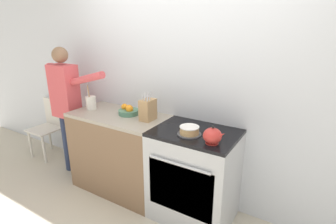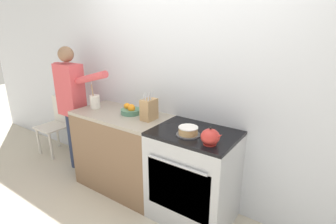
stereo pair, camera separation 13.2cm
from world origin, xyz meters
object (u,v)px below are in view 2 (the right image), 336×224
object	(u,v)px
dining_chair	(57,122)
tea_kettle	(210,137)
layer_cake	(188,131)
knife_block	(149,109)
utensil_crock	(95,101)
stove_range	(193,176)
person_baker	(72,100)
fruit_bowl	(131,110)

from	to	relation	value
dining_chair	tea_kettle	bearing A→B (deg)	-5.03
layer_cake	knife_block	bearing A→B (deg)	167.20
dining_chair	utensil_crock	bearing A→B (deg)	-6.43
stove_range	tea_kettle	world-z (taller)	tea_kettle
tea_kettle	knife_block	size ratio (longest dim) A/B	0.63
knife_block	person_baker	world-z (taller)	person_baker
layer_cake	tea_kettle	xyz separation A→B (m)	(0.25, -0.06, 0.03)
stove_range	dining_chair	distance (m)	2.42
tea_kettle	utensil_crock	xyz separation A→B (m)	(-1.57, 0.14, 0.01)
fruit_bowl	dining_chair	bearing A→B (deg)	177.62
layer_cake	fruit_bowl	distance (m)	0.84
stove_range	knife_block	bearing A→B (deg)	176.71
tea_kettle	utensil_crock	bearing A→B (deg)	174.88
utensil_crock	person_baker	world-z (taller)	person_baker
tea_kettle	utensil_crock	world-z (taller)	utensil_crock
tea_kettle	fruit_bowl	world-z (taller)	tea_kettle
fruit_bowl	dining_chair	xyz separation A→B (m)	(-1.57, 0.07, -0.49)
dining_chair	layer_cake	bearing A→B (deg)	-4.16
stove_range	person_baker	size ratio (longest dim) A/B	0.57
stove_range	fruit_bowl	xyz separation A→B (m)	(-0.84, 0.06, 0.50)
utensil_crock	dining_chair	distance (m)	1.21
tea_kettle	person_baker	world-z (taller)	person_baker
stove_range	dining_chair	world-z (taller)	stove_range
knife_block	utensil_crock	xyz separation A→B (m)	(-0.78, -0.05, -0.03)
stove_range	knife_block	xyz separation A→B (m)	(-0.56, 0.03, 0.57)
person_baker	dining_chair	size ratio (longest dim) A/B	1.94
fruit_bowl	person_baker	size ratio (longest dim) A/B	0.14
utensil_crock	person_baker	size ratio (longest dim) A/B	0.21
knife_block	dining_chair	distance (m)	1.94
utensil_crock	person_baker	bearing A→B (deg)	-174.56
utensil_crock	dining_chair	size ratio (longest dim) A/B	0.41
fruit_bowl	stove_range	bearing A→B (deg)	-4.25
tea_kettle	fruit_bowl	size ratio (longest dim) A/B	0.86
stove_range	utensil_crock	world-z (taller)	utensil_crock
person_baker	fruit_bowl	bearing A→B (deg)	16.52
dining_chair	fruit_bowl	bearing A→B (deg)	-1.32
layer_cake	utensil_crock	distance (m)	1.32
utensil_crock	fruit_bowl	bearing A→B (deg)	8.75
fruit_bowl	person_baker	xyz separation A→B (m)	(-0.89, -0.11, 0.00)
layer_cake	utensil_crock	size ratio (longest dim) A/B	0.63
knife_block	utensil_crock	world-z (taller)	utensil_crock
tea_kettle	knife_block	distance (m)	0.81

